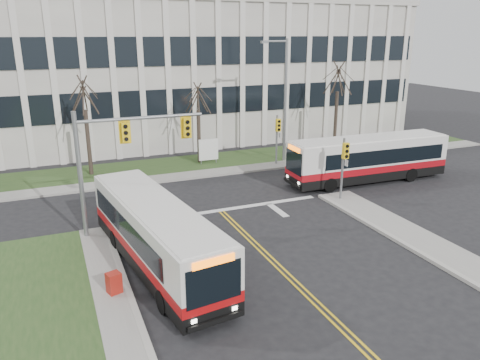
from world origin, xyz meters
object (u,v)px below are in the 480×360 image
object	(u,v)px
newspaper_box_red	(114,284)
bus_cross	(368,160)
bus_main	(156,236)
streetlight	(283,94)
directory_sign	(208,150)

from	to	relation	value
newspaper_box_red	bus_cross	bearing A→B (deg)	7.40
bus_cross	bus_main	bearing A→B (deg)	-65.56
bus_main	bus_cross	bearing A→B (deg)	15.02
streetlight	directory_sign	bearing A→B (deg)	166.77
bus_main	newspaper_box_red	xyz separation A→B (m)	(-2.03, -1.65, -0.94)
streetlight	newspaper_box_red	bearing A→B (deg)	-134.90
bus_main	newspaper_box_red	distance (m)	2.78
streetlight	newspaper_box_red	world-z (taller)	streetlight
newspaper_box_red	bus_main	bearing A→B (deg)	21.55
bus_main	newspaper_box_red	bearing A→B (deg)	-148.69
directory_sign	newspaper_box_red	bearing A→B (deg)	-119.89
directory_sign	newspaper_box_red	size ratio (longest dim) A/B	2.11
bus_cross	newspaper_box_red	xyz separation A→B (m)	(-17.81, -8.26, -1.00)
directory_sign	newspaper_box_red	world-z (taller)	directory_sign
bus_main	bus_cross	world-z (taller)	bus_cross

